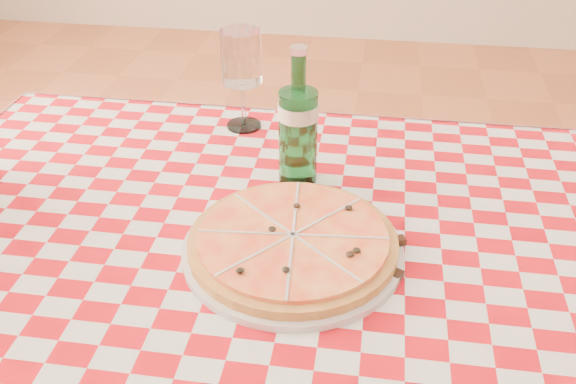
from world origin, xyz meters
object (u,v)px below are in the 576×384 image
wine_glass (242,80)px  water_bottle (298,118)px  pizza_plate (293,242)px  dining_table (295,301)px

wine_glass → water_bottle: bearing=-54.0°
water_bottle → pizza_plate: bearing=-84.0°
water_bottle → wine_glass: 0.22m
pizza_plate → water_bottle: water_bottle is taller
dining_table → wine_glass: (-0.15, 0.37, 0.19)m
water_bottle → dining_table: bearing=-82.9°
water_bottle → wine_glass: water_bottle is taller
pizza_plate → water_bottle: (-0.02, 0.19, 0.10)m
pizza_plate → wine_glass: wine_glass is taller
water_bottle → wine_glass: (-0.13, 0.18, -0.02)m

